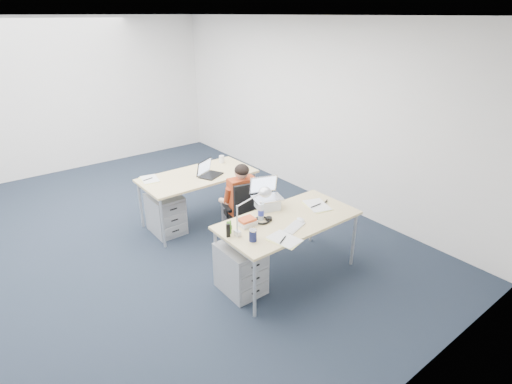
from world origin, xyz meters
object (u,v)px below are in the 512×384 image
desk_lamp (248,212)px  office_chair (244,226)px  drawer_pedestal_near (241,268)px  headphones (262,220)px  desk_near (288,222)px  drawer_pedestal_far (166,214)px  dark_laptop (211,168)px  water_bottle (261,211)px  wireless_keyboard (294,227)px  can_koozie (253,235)px  desk_far (198,178)px  silver_laptop (268,194)px  computer_mouse (301,220)px  book_stack (247,222)px  far_cup (222,159)px  bear_figurine (229,227)px  seated_person (238,201)px  sunglasses (326,202)px  cordless_phone (228,231)px

desk_lamp → office_chair: bearing=35.2°
drawer_pedestal_near → headphones: 0.58m
desk_near → drawer_pedestal_far: (-0.66, 1.79, -0.41)m
drawer_pedestal_far → dark_laptop: dark_laptop is taller
water_bottle → desk_lamp: desk_lamp is taller
wireless_keyboard → can_koozie: can_koozie is taller
desk_near → drawer_pedestal_far: bearing=110.1°
desk_far → silver_laptop: size_ratio=4.49×
desk_far → computer_mouse: size_ratio=14.87×
book_stack → dark_laptop: dark_laptop is taller
office_chair → book_stack: bearing=-108.9°
book_stack → drawer_pedestal_far: bearing=97.3°
can_koozie → far_cup: can_koozie is taller
water_bottle → office_chair: bearing=69.4°
bear_figurine → water_bottle: bearing=16.5°
drawer_pedestal_far → bear_figurine: 1.72m
desk_far → desk_near: bearing=-86.1°
seated_person → drawer_pedestal_far: bearing=139.4°
desk_near → can_koozie: can_koozie is taller
sunglasses → headphones: bearing=151.5°
wireless_keyboard → book_stack: 0.50m
cordless_phone → dark_laptop: 1.71m
headphones → book_stack: 0.18m
drawer_pedestal_far → silver_laptop: bearing=-66.0°
seated_person → water_bottle: seated_person is taller
bear_figurine → headphones: bearing=11.2°
desk_near → seated_person: seated_person is taller
headphones → dark_laptop: 1.52m
desk_near → headphones: bearing=153.0°
headphones → wireless_keyboard: bearing=-41.1°
headphones → can_koozie: size_ratio=1.83×
computer_mouse → water_bottle: 0.45m
wireless_keyboard → headphones: 0.37m
desk_far → sunglasses: size_ratio=17.63×
dark_laptop → can_koozie: bearing=-133.7°
silver_laptop → book_stack: bearing=-138.5°
book_stack → far_cup: bearing=64.3°
drawer_pedestal_near → desk_near: bearing=-8.6°
desk_far → headphones: headphones is taller
headphones → cordless_phone: bearing=-154.7°
book_stack → sunglasses: size_ratio=2.03×
can_koozie → water_bottle: size_ratio=0.58×
silver_laptop → wireless_keyboard: silver_laptop is taller
seated_person → headphones: (-0.29, -0.87, 0.19)m
seated_person → drawer_pedestal_near: size_ratio=2.02×
office_chair → drawer_pedestal_far: (-0.66, 0.94, 0.01)m
wireless_keyboard → far_cup: 2.24m
desk_far → silver_laptop: bearing=-85.8°
desk_near → drawer_pedestal_far: size_ratio=2.91×
book_stack → desk_lamp: size_ratio=0.40×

